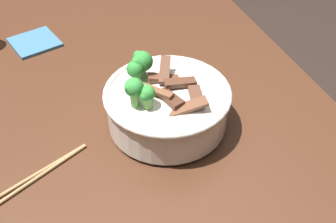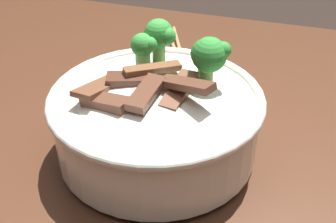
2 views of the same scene
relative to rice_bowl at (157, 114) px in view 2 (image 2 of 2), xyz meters
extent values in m
cube|color=#472819|center=(0.13, 0.05, -0.08)|extent=(1.43, 0.88, 0.04)
cube|color=#472819|center=(-0.52, 0.42, -0.46)|extent=(0.06, 0.06, 0.71)
cylinder|color=silver|center=(0.00, 0.00, -0.06)|extent=(0.11, 0.11, 0.01)
cylinder|color=silver|center=(0.00, 0.00, -0.01)|extent=(0.25, 0.25, 0.08)
torus|color=silver|center=(0.00, 0.00, 0.03)|extent=(0.26, 0.26, 0.01)
ellipsoid|color=white|center=(0.00, 0.00, 0.01)|extent=(0.22, 0.22, 0.05)
cube|color=brown|center=(-0.01, 0.03, 0.05)|extent=(0.07, 0.06, 0.01)
cube|color=#563323|center=(0.04, -0.01, 0.05)|extent=(0.07, 0.05, 0.02)
cube|color=#563323|center=(-0.05, -0.05, 0.04)|extent=(0.06, 0.04, 0.02)
cube|color=brown|center=(-0.07, -0.02, 0.04)|extent=(0.04, 0.08, 0.02)
cube|color=brown|center=(0.03, 0.00, 0.04)|extent=(0.03, 0.07, 0.02)
cube|color=#563323|center=(0.00, -0.03, 0.05)|extent=(0.03, 0.07, 0.01)
cube|color=#4C2B1E|center=(-0.04, 0.01, 0.04)|extent=(0.06, 0.04, 0.01)
cylinder|color=#7AB256|center=(0.05, 0.05, 0.04)|extent=(0.02, 0.02, 0.02)
sphere|color=#2D8433|center=(0.05, 0.05, 0.07)|extent=(0.04, 0.04, 0.04)
sphere|color=#2D8433|center=(0.06, 0.05, 0.06)|extent=(0.02, 0.02, 0.02)
sphere|color=#2D8433|center=(0.04, 0.06, 0.07)|extent=(0.02, 0.02, 0.02)
cylinder|color=#6BA84C|center=(-0.04, 0.05, 0.04)|extent=(0.02, 0.02, 0.03)
sphere|color=green|center=(-0.04, 0.05, 0.07)|extent=(0.03, 0.03, 0.03)
sphere|color=green|center=(-0.03, 0.05, 0.07)|extent=(0.02, 0.02, 0.02)
sphere|color=green|center=(-0.04, 0.06, 0.06)|extent=(0.02, 0.02, 0.02)
cylinder|color=#6BA84C|center=(-0.02, 0.07, 0.05)|extent=(0.02, 0.02, 0.03)
sphere|color=green|center=(-0.02, 0.07, 0.07)|extent=(0.04, 0.04, 0.04)
sphere|color=green|center=(-0.01, 0.07, 0.07)|extent=(0.02, 0.02, 0.02)
sphere|color=green|center=(-0.02, 0.08, 0.08)|extent=(0.02, 0.02, 0.02)
cylinder|color=#7AB256|center=(0.05, 0.03, 0.05)|extent=(0.01, 0.01, 0.03)
sphere|color=#2D8433|center=(0.05, 0.03, 0.07)|extent=(0.04, 0.04, 0.04)
sphere|color=#2D8433|center=(0.07, 0.04, 0.08)|extent=(0.02, 0.02, 0.02)
sphere|color=#2D8433|center=(0.05, 0.04, 0.08)|extent=(0.02, 0.02, 0.02)
cylinder|color=#9E7A4C|center=(-0.05, 0.28, -0.06)|extent=(0.10, 0.21, 0.01)
cylinder|color=#9E7A4C|center=(-0.06, 0.28, -0.06)|extent=(0.11, 0.21, 0.01)
camera|label=1|loc=(-0.62, 0.22, 0.55)|focal=44.59mm
camera|label=2|loc=(0.15, -0.42, 0.30)|focal=46.45mm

